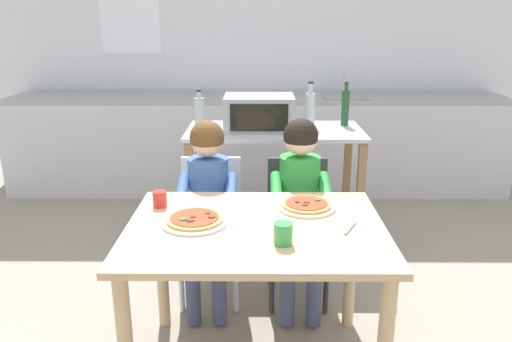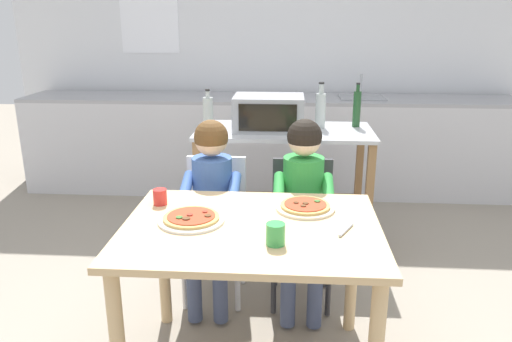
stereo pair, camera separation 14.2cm
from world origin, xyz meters
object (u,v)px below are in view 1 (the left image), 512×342
object	(u,v)px
bottle_squat_spirits	(345,107)
dining_table	(256,249)
child_in_green_shirt	(300,194)
pizza_plate_cream	(306,205)
pizza_plate_white	(195,220)
dining_chair_left	(211,219)
drinking_cup_green	(283,233)
kitchen_island_cart	(274,168)
dining_chair_right	(297,219)
serving_spoon	(350,228)
toaster_oven	(259,113)
bottle_tall_green_wine	(310,108)
drinking_cup_red	(160,199)
child_in_blue_striped_shirt	(208,194)
bottle_slim_sauce	(200,117)

from	to	relation	value
bottle_squat_spirits	dining_table	size ratio (longest dim) A/B	0.27
child_in_green_shirt	pizza_plate_cream	size ratio (longest dim) A/B	3.90
pizza_plate_white	dining_chair_left	bearing A→B (deg)	90.01
bottle_squat_spirits	dining_chair_left	xyz separation A→B (m)	(-0.88, -0.79, -0.51)
dining_chair_left	drinking_cup_green	size ratio (longest dim) A/B	9.20
kitchen_island_cart	dining_chair_right	bearing A→B (deg)	-80.27
child_in_green_shirt	pizza_plate_white	world-z (taller)	child_in_green_shirt
kitchen_island_cart	serving_spoon	bearing A→B (deg)	-78.57
pizza_plate_white	toaster_oven	bearing A→B (deg)	78.00
toaster_oven	bottle_tall_green_wine	world-z (taller)	bottle_tall_green_wine
dining_chair_left	pizza_plate_cream	size ratio (longest dim) A/B	2.98
dining_chair_left	drinking_cup_red	bearing A→B (deg)	-111.94
kitchen_island_cart	drinking_cup_green	world-z (taller)	kitchen_island_cart
bottle_tall_green_wine	child_in_green_shirt	distance (m)	0.93
dining_chair_right	serving_spoon	distance (m)	0.77
bottle_squat_spirits	pizza_plate_white	distance (m)	1.71
dining_table	drinking_cup_red	world-z (taller)	drinking_cup_red
dining_table	drinking_cup_green	bearing A→B (deg)	-58.40
drinking_cup_green	serving_spoon	bearing A→B (deg)	26.21
dining_chair_left	drinking_cup_red	size ratio (longest dim) A/B	10.80
bottle_tall_green_wine	dining_chair_left	bearing A→B (deg)	-130.51
child_in_blue_striped_shirt	pizza_plate_cream	bearing A→B (deg)	-35.75
bottle_slim_sauce	bottle_squat_spirits	world-z (taller)	bottle_squat_spirits
child_in_green_shirt	pizza_plate_cream	xyz separation A→B (m)	(0.00, -0.35, 0.07)
dining_table	pizza_plate_white	xyz separation A→B (m)	(-0.26, 0.02, 0.13)
dining_chair_right	child_in_blue_striped_shirt	world-z (taller)	child_in_blue_striped_shirt
dining_table	bottle_squat_spirits	bearing A→B (deg)	67.31
pizza_plate_white	drinking_cup_red	world-z (taller)	drinking_cup_red
toaster_oven	bottle_slim_sauce	distance (m)	0.43
pizza_plate_white	serving_spoon	xyz separation A→B (m)	(0.66, -0.06, -0.01)
drinking_cup_green	drinking_cup_red	world-z (taller)	drinking_cup_green
dining_chair_right	serving_spoon	world-z (taller)	dining_chair_right
serving_spoon	drinking_cup_red	bearing A→B (deg)	163.46
bottle_squat_spirits	serving_spoon	world-z (taller)	bottle_squat_spirits
dining_chair_right	pizza_plate_cream	bearing A→B (deg)	-89.99
bottle_slim_sauce	dining_chair_right	xyz separation A→B (m)	(0.60, -0.44, -0.51)
dining_table	drinking_cup_red	distance (m)	0.52
bottle_squat_spirits	drinking_cup_green	distance (m)	1.74
bottle_slim_sauce	child_in_blue_striped_shirt	distance (m)	0.64
dining_table	serving_spoon	world-z (taller)	serving_spoon
dining_chair_left	child_in_green_shirt	size ratio (longest dim) A/B	0.76
drinking_cup_red	pizza_plate_white	bearing A→B (deg)	-45.82
kitchen_island_cart	bottle_tall_green_wine	world-z (taller)	bottle_tall_green_wine
toaster_oven	pizza_plate_white	bearing A→B (deg)	-102.00
bottle_tall_green_wine	dining_chair_right	world-z (taller)	bottle_tall_green_wine
dining_chair_right	drinking_cup_green	world-z (taller)	drinking_cup_green
bottle_tall_green_wine	serving_spoon	world-z (taller)	bottle_tall_green_wine
dining_chair_right	serving_spoon	xyz separation A→B (m)	(0.16, -0.71, 0.26)
kitchen_island_cart	child_in_green_shirt	bearing A→B (deg)	-81.71
bottle_tall_green_wine	pizza_plate_cream	xyz separation A→B (m)	(-0.13, -1.22, -0.24)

